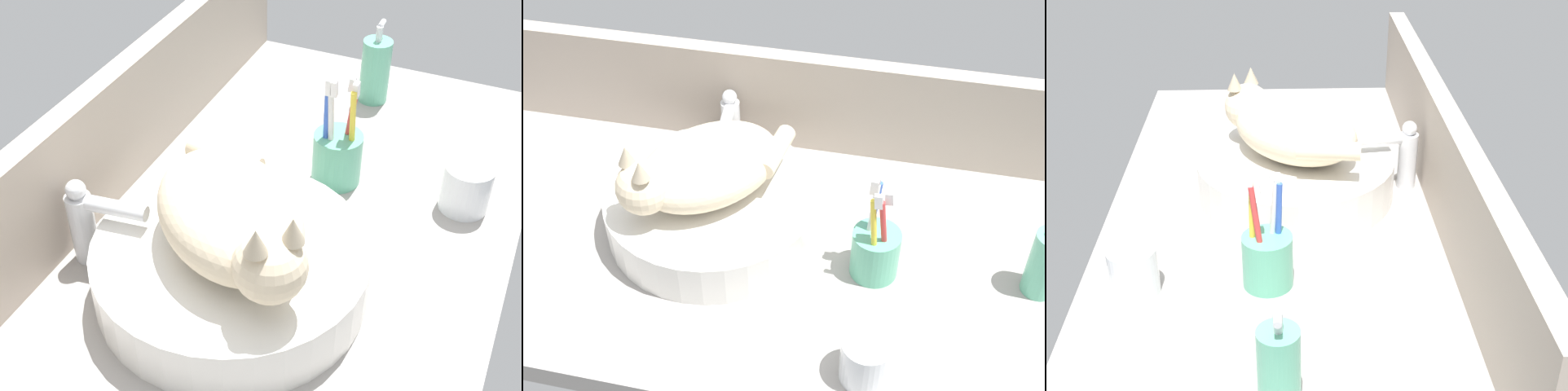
% 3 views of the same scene
% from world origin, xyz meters
% --- Properties ---
extents(ground_plane, '(1.25, 0.62, 0.04)m').
position_xyz_m(ground_plane, '(0.00, 0.00, -0.02)').
color(ground_plane, '#9E9993').
extents(backsplash_panel, '(1.25, 0.04, 0.20)m').
position_xyz_m(backsplash_panel, '(0.00, 0.29, 0.10)').
color(backsplash_panel, '#AD9E8E').
rests_on(backsplash_panel, ground_plane).
extents(sink_basin, '(0.37, 0.37, 0.08)m').
position_xyz_m(sink_basin, '(-0.06, 0.03, 0.04)').
color(sink_basin, silver).
rests_on(sink_basin, ground_plane).
extents(cat, '(0.29, 0.30, 0.14)m').
position_xyz_m(cat, '(-0.07, 0.02, 0.14)').
color(cat, beige).
rests_on(cat, sink_basin).
extents(faucet, '(0.04, 0.12, 0.14)m').
position_xyz_m(faucet, '(-0.09, 0.23, 0.07)').
color(faucet, silver).
rests_on(faucet, ground_plane).
extents(soap_dispenser, '(0.05, 0.05, 0.15)m').
position_xyz_m(soap_dispenser, '(0.49, -0.00, 0.06)').
color(soap_dispenser, '#60B793').
rests_on(soap_dispenser, ground_plane).
extents(toothbrush_cup, '(0.08, 0.08, 0.19)m').
position_xyz_m(toothbrush_cup, '(0.22, -0.02, 0.05)').
color(toothbrush_cup, '#5BB28E').
rests_on(toothbrush_cup, ground_plane).
extents(water_glass, '(0.08, 0.08, 0.08)m').
position_xyz_m(water_glass, '(0.24, -0.22, 0.03)').
color(water_glass, white).
rests_on(water_glass, ground_plane).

